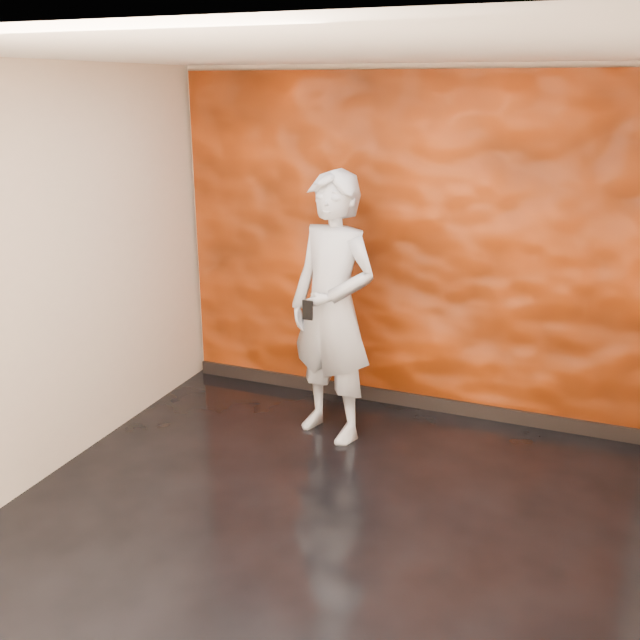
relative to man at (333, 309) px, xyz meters
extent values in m
cube|color=black|center=(0.36, -1.22, -1.04)|extent=(4.00, 4.00, 0.01)
cube|color=beige|center=(0.36, 0.78, 0.37)|extent=(4.00, 0.02, 2.80)
cube|color=beige|center=(0.36, -3.22, 0.37)|extent=(4.00, 0.02, 2.80)
cube|color=beige|center=(-1.64, -1.22, 0.37)|extent=(0.02, 4.00, 2.80)
cube|color=white|center=(0.36, -1.22, 1.77)|extent=(4.00, 4.00, 0.01)
cube|color=#BE3B08|center=(0.36, 0.74, 0.35)|extent=(3.90, 0.06, 2.75)
cube|color=black|center=(0.36, 0.70, -0.97)|extent=(3.90, 0.04, 0.12)
imported|color=#9CA0AB|center=(0.00, 0.00, 0.00)|extent=(0.88, 0.72, 2.07)
cube|color=black|center=(-0.09, -0.27, 0.06)|extent=(0.08, 0.02, 0.15)
camera|label=1|loc=(1.81, -4.80, 1.61)|focal=40.00mm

